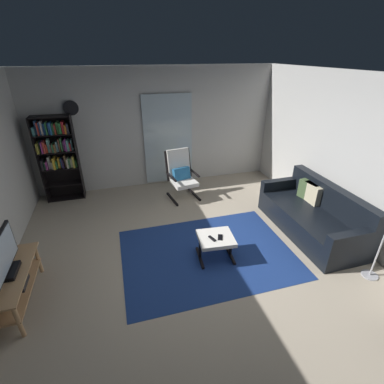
% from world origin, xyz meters
% --- Properties ---
extents(ground_plane, '(7.02, 7.02, 0.00)m').
position_xyz_m(ground_plane, '(0.00, 0.00, 0.00)').
color(ground_plane, '#B0A28C').
extents(wall_back, '(5.60, 0.06, 2.60)m').
position_xyz_m(wall_back, '(0.00, 2.90, 1.30)').
color(wall_back, beige).
rests_on(wall_back, ground).
extents(wall_right, '(0.06, 6.00, 2.60)m').
position_xyz_m(wall_right, '(2.70, 0.00, 1.30)').
color(wall_right, beige).
rests_on(wall_right, ground).
extents(glass_door_panel, '(1.10, 0.01, 2.00)m').
position_xyz_m(glass_door_panel, '(0.23, 2.83, 1.05)').
color(glass_door_panel, silver).
extents(area_rug, '(2.63, 1.93, 0.01)m').
position_xyz_m(area_rug, '(0.25, 0.04, 0.00)').
color(area_rug, navy).
rests_on(area_rug, ground).
extents(tv_stand, '(0.43, 1.16, 0.49)m').
position_xyz_m(tv_stand, '(-2.35, -0.21, 0.32)').
color(tv_stand, tan).
rests_on(tv_stand, ground).
extents(television, '(0.20, 0.81, 0.50)m').
position_xyz_m(television, '(-2.34, -0.22, 0.72)').
color(television, black).
rests_on(television, tv_stand).
extents(bookshelf_near_tv, '(0.74, 0.30, 1.76)m').
position_xyz_m(bookshelf_near_tv, '(-2.08, 2.65, 1.02)').
color(bookshelf_near_tv, black).
rests_on(bookshelf_near_tv, ground).
extents(leather_sofa, '(0.87, 1.99, 0.84)m').
position_xyz_m(leather_sofa, '(2.21, 0.15, 0.30)').
color(leather_sofa, black).
rests_on(leather_sofa, ground).
extents(lounge_armchair, '(0.66, 0.73, 1.02)m').
position_xyz_m(lounge_armchair, '(0.33, 2.06, 0.53)').
color(lounge_armchair, black).
rests_on(lounge_armchair, ground).
extents(ottoman, '(0.56, 0.53, 0.38)m').
position_xyz_m(ottoman, '(0.34, -0.08, 0.32)').
color(ottoman, white).
rests_on(ottoman, ground).
extents(tv_remote, '(0.08, 0.15, 0.02)m').
position_xyz_m(tv_remote, '(0.26, -0.12, 0.39)').
color(tv_remote, black).
rests_on(tv_remote, ottoman).
extents(cell_phone, '(0.12, 0.16, 0.01)m').
position_xyz_m(cell_phone, '(0.39, -0.11, 0.39)').
color(cell_phone, black).
rests_on(cell_phone, ottoman).
extents(wall_clock, '(0.29, 0.03, 0.29)m').
position_xyz_m(wall_clock, '(-1.69, 2.82, 1.85)').
color(wall_clock, silver).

